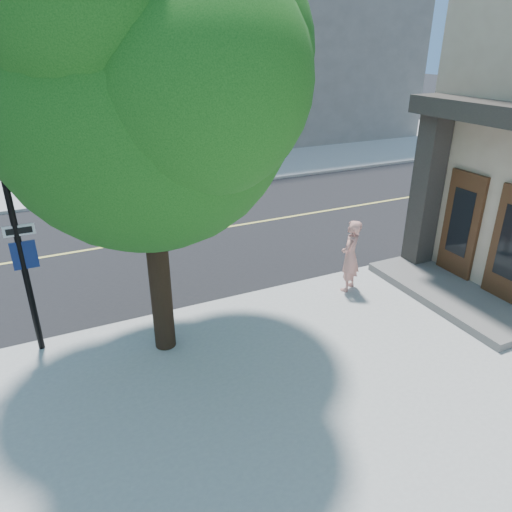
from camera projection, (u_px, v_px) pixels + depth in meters
ground at (13, 351)px, 9.26m from camera, size 140.00×140.00×0.00m
road_ew at (12, 263)px, 12.97m from camera, size 140.00×9.00×0.01m
sidewalk_ne at (231, 129)px, 32.18m from camera, size 29.00×25.00×0.12m
filler_ne at (233, 14)px, 29.87m from camera, size 18.00×16.00×14.00m
man_on_phone at (350, 256)px, 11.00m from camera, size 0.76×0.69×1.73m
street_tree at (148, 59)px, 7.19m from camera, size 6.04×5.49×8.01m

